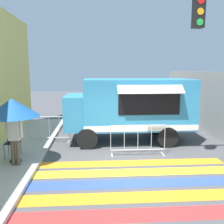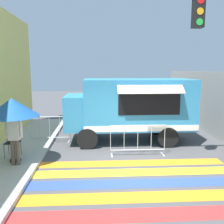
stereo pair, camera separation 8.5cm
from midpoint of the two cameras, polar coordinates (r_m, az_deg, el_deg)
ground_plane at (r=7.95m, az=4.80°, el=-13.47°), size 60.00×60.00×0.00m
crosswalk_painted at (r=7.22m, az=5.73°, el=-15.91°), size 6.40×3.60×0.01m
food_truck at (r=10.84m, az=3.93°, el=1.54°), size 5.41×2.70×2.72m
traffic_signal_pole at (r=8.50m, az=22.66°, el=14.31°), size 4.04×0.29×5.84m
patio_umbrella at (r=8.56m, az=-21.60°, el=0.92°), size 1.71×1.71×2.09m
folding_chair at (r=9.41m, az=-21.44°, el=-5.79°), size 0.46×0.46×0.98m
vendor_person at (r=8.38m, az=-21.19°, el=-4.79°), size 0.53×0.23×1.74m
barricade_front at (r=9.22m, az=6.16°, el=-6.46°), size 2.02×0.44×1.14m
barricade_side at (r=11.12m, az=-13.85°, el=-3.93°), size 1.76×0.44×1.14m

